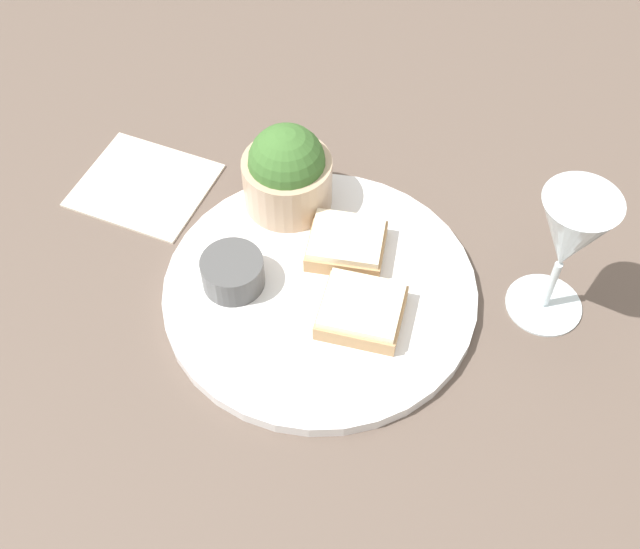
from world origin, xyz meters
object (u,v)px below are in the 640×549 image
Objects in this scene: cheese_toast_far at (346,244)px; napkin at (146,183)px; sauce_ramekin at (233,271)px; cheese_toast_near at (362,310)px; wine_glass at (569,239)px; salad_bowl at (287,172)px.

napkin is at bearing 11.45° from cheese_toast_far.
cheese_toast_near is (-0.13, -0.04, -0.01)m from sauce_ramekin.
wine_glass reaches higher than cheese_toast_near.
napkin is (0.24, 0.05, -0.02)m from cheese_toast_far.
salad_bowl reaches higher than cheese_toast_near.
napkin is (0.43, 0.12, -0.10)m from wine_glass.
wine_glass reaches higher than napkin.
wine_glass is (-0.26, -0.17, 0.07)m from sauce_ramekin.
cheese_toast_far is 0.25m from napkin.
cheese_toast_near and cheese_toast_far have the same top height.
cheese_toast_near is 0.60× the size of napkin.
napkin is (0.30, -0.01, -0.02)m from cheese_toast_near.
cheese_toast_far is (-0.07, -0.10, -0.01)m from sauce_ramekin.
wine_glass is 0.46m from napkin.
salad_bowl is 0.58× the size of napkin.
sauce_ramekin is at bearing 18.43° from cheese_toast_near.
sauce_ramekin is 0.32m from wine_glass.
salad_bowl reaches higher than sauce_ramekin.
salad_bowl is at bearing -77.70° from sauce_ramekin.
cheese_toast_near is 0.20m from wine_glass.
cheese_toast_near is at bearing -161.57° from sauce_ramekin.
sauce_ramekin is at bearing 163.97° from napkin.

